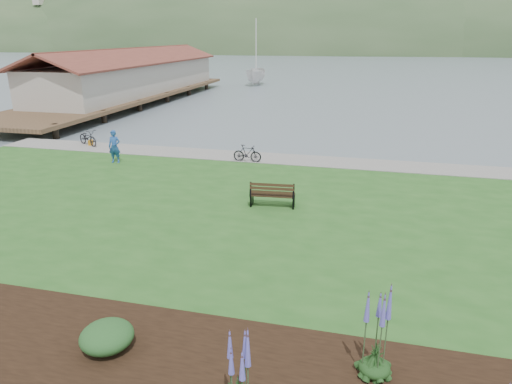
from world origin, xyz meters
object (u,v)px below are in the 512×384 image
person (114,144)px  bicycle_a (88,137)px  sailboat (256,85)px  park_bench (272,194)px

person → bicycle_a: bearing=132.5°
bicycle_a → person: bearing=-101.7°
person → bicycle_a: 4.74m
person → sailboat: 42.56m
park_bench → sailboat: 48.37m
bicycle_a → sailboat: 39.40m
park_bench → sailboat: size_ratio=0.06×
person → park_bench: bearing=-32.4°
sailboat → person: bearing=-89.4°
park_bench → person: size_ratio=0.88×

